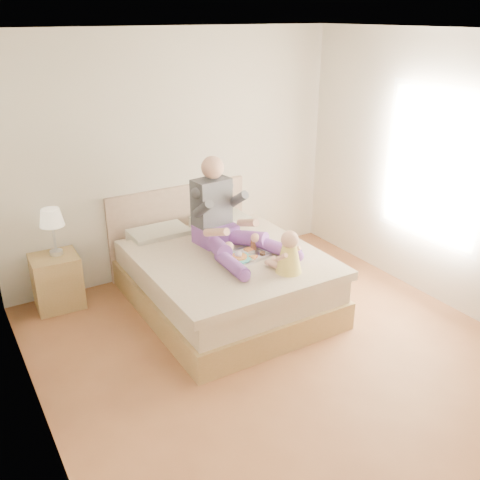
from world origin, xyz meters
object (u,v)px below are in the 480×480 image
bed (220,274)px  nightstand (57,281)px  tray (245,255)px  adult (224,221)px  baby (288,255)px

bed → nightstand: 1.68m
nightstand → tray: (1.59, -1.09, 0.35)m
nightstand → adult: bearing=-23.3°
bed → nightstand: size_ratio=3.86×
adult → nightstand: bearing=146.3°
baby → nightstand: bearing=120.2°
tray → baby: size_ratio=1.18×
nightstand → baby: (1.77, -1.56, 0.49)m
nightstand → tray: size_ratio=1.18×
nightstand → tray: tray is taller
adult → bed: bearing=-160.2°
bed → tray: (0.11, -0.30, 0.32)m
nightstand → adult: size_ratio=0.48×
nightstand → adult: 1.82m
bed → adult: (0.07, 0.03, 0.57)m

